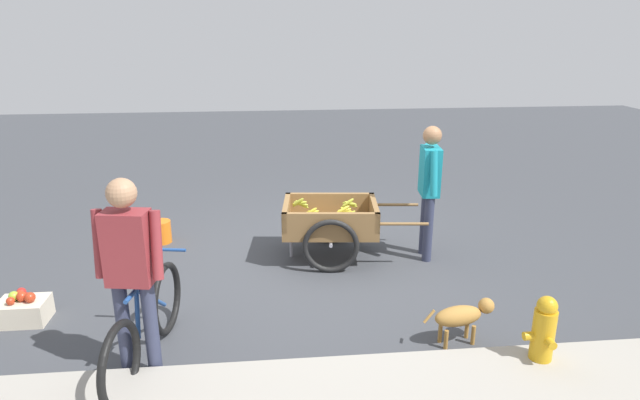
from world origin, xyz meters
TOP-DOWN VIEW (x-y plane):
  - ground_plane at (0.00, 0.00)m, footprint 24.00×24.00m
  - fruit_cart at (-0.22, -0.12)m, footprint 1.72×1.00m
  - vendor_person at (-1.36, -0.01)m, footprint 0.23×0.60m
  - bicycle at (1.53, 1.88)m, footprint 0.47×1.65m
  - cyclist_person at (1.55, 2.03)m, footprint 0.51×0.25m
  - dog at (-1.15, 1.84)m, footprint 0.67×0.25m
  - fire_hydrant at (-1.63, 2.30)m, footprint 0.25×0.25m
  - plastic_bucket at (1.90, -0.79)m, footprint 0.25×0.25m
  - mixed_fruit_crate at (2.84, 1.09)m, footprint 0.44×0.32m

SIDE VIEW (x-z plane):
  - ground_plane at x=0.00m, z-range 0.00..0.00m
  - mixed_fruit_crate at x=2.84m, z-range -0.03..0.29m
  - plastic_bucket at x=1.90m, z-range 0.00..0.29m
  - dog at x=-1.15m, z-range 0.07..0.47m
  - fire_hydrant at x=-1.63m, z-range 0.00..0.67m
  - bicycle at x=1.53m, z-range -0.07..0.78m
  - fruit_cart at x=-0.22m, z-range 0.07..0.80m
  - vendor_person at x=-1.36m, z-range 0.16..1.76m
  - cyclist_person at x=1.55m, z-range 0.16..1.80m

